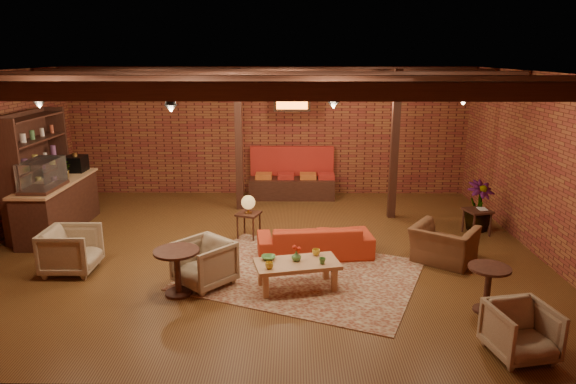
{
  "coord_description": "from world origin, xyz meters",
  "views": [
    {
      "loc": [
        0.63,
        -8.86,
        3.51
      ],
      "look_at": [
        0.54,
        0.2,
        1.05
      ],
      "focal_mm": 32.0,
      "sensor_mm": 36.0,
      "label": 1
    }
  ],
  "objects_px": {
    "coffee_table": "(296,265)",
    "side_table_lamp": "(248,206)",
    "armchair_b": "(204,261)",
    "side_table_book": "(478,211)",
    "round_table_left": "(177,265)",
    "armchair_right": "(444,238)",
    "armchair_far": "(521,329)",
    "sofa": "(315,240)",
    "armchair_a": "(71,248)",
    "plant_tall": "(484,157)",
    "round_table_right": "(488,282)"
  },
  "relations": [
    {
      "from": "coffee_table",
      "to": "side_table_lamp",
      "type": "height_order",
      "value": "side_table_lamp"
    },
    {
      "from": "armchair_b",
      "to": "side_table_book",
      "type": "height_order",
      "value": "armchair_b"
    },
    {
      "from": "round_table_left",
      "to": "armchair_right",
      "type": "relative_size",
      "value": 0.7
    },
    {
      "from": "side_table_lamp",
      "to": "armchair_b",
      "type": "distance_m",
      "value": 2.21
    },
    {
      "from": "round_table_left",
      "to": "side_table_book",
      "type": "distance_m",
      "value": 6.03
    },
    {
      "from": "side_table_book",
      "to": "armchair_far",
      "type": "xyz_separation_m",
      "value": [
        -0.96,
        -4.3,
        -0.12
      ]
    },
    {
      "from": "coffee_table",
      "to": "armchair_b",
      "type": "bearing_deg",
      "value": 175.48
    },
    {
      "from": "sofa",
      "to": "side_table_lamp",
      "type": "distance_m",
      "value": 1.6
    },
    {
      "from": "armchair_far",
      "to": "side_table_book",
      "type": "bearing_deg",
      "value": 65.9
    },
    {
      "from": "armchair_a",
      "to": "plant_tall",
      "type": "distance_m",
      "value": 7.81
    },
    {
      "from": "coffee_table",
      "to": "armchair_a",
      "type": "bearing_deg",
      "value": 170.91
    },
    {
      "from": "coffee_table",
      "to": "armchair_a",
      "type": "distance_m",
      "value": 3.75
    },
    {
      "from": "sofa",
      "to": "side_table_book",
      "type": "distance_m",
      "value": 3.49
    },
    {
      "from": "side_table_lamp",
      "to": "armchair_far",
      "type": "xyz_separation_m",
      "value": [
        3.57,
        -4.05,
        -0.3
      ]
    },
    {
      "from": "armchair_a",
      "to": "armchair_b",
      "type": "distance_m",
      "value": 2.32
    },
    {
      "from": "round_table_left",
      "to": "plant_tall",
      "type": "relative_size",
      "value": 0.23
    },
    {
      "from": "coffee_table",
      "to": "armchair_a",
      "type": "relative_size",
      "value": 1.66
    },
    {
      "from": "plant_tall",
      "to": "side_table_book",
      "type": "bearing_deg",
      "value": -112.22
    },
    {
      "from": "armchair_b",
      "to": "plant_tall",
      "type": "bearing_deg",
      "value": 69.08
    },
    {
      "from": "plant_tall",
      "to": "round_table_right",
      "type": "bearing_deg",
      "value": -107.08
    },
    {
      "from": "coffee_table",
      "to": "side_table_book",
      "type": "xyz_separation_m",
      "value": [
        3.62,
        2.5,
        0.09
      ]
    },
    {
      "from": "coffee_table",
      "to": "round_table_left",
      "type": "height_order",
      "value": "round_table_left"
    },
    {
      "from": "side_table_lamp",
      "to": "armchair_far",
      "type": "distance_m",
      "value": 5.41
    },
    {
      "from": "armchair_right",
      "to": "side_table_book",
      "type": "relative_size",
      "value": 1.77
    },
    {
      "from": "armchair_far",
      "to": "sofa",
      "type": "bearing_deg",
      "value": 115.16
    },
    {
      "from": "coffee_table",
      "to": "armchair_right",
      "type": "relative_size",
      "value": 1.38
    },
    {
      "from": "side_table_lamp",
      "to": "side_table_book",
      "type": "relative_size",
      "value": 1.52
    },
    {
      "from": "round_table_right",
      "to": "coffee_table",
      "type": "bearing_deg",
      "value": 165.28
    },
    {
      "from": "armchair_b",
      "to": "round_table_right",
      "type": "xyz_separation_m",
      "value": [
        4.09,
        -0.81,
        0.05
      ]
    },
    {
      "from": "plant_tall",
      "to": "coffee_table",
      "type": "bearing_deg",
      "value": -143.61
    },
    {
      "from": "round_table_right",
      "to": "plant_tall",
      "type": "bearing_deg",
      "value": 72.92
    },
    {
      "from": "armchair_a",
      "to": "armchair_right",
      "type": "bearing_deg",
      "value": -86.43
    },
    {
      "from": "armchair_a",
      "to": "round_table_left",
      "type": "bearing_deg",
      "value": -113.34
    },
    {
      "from": "armchair_b",
      "to": "plant_tall",
      "type": "xyz_separation_m",
      "value": [
        5.15,
        2.63,
        1.14
      ]
    },
    {
      "from": "side_table_lamp",
      "to": "armchair_b",
      "type": "bearing_deg",
      "value": -103.61
    },
    {
      "from": "round_table_right",
      "to": "armchair_a",
      "type": "bearing_deg",
      "value": 168.53
    },
    {
      "from": "armchair_far",
      "to": "round_table_left",
      "type": "bearing_deg",
      "value": 148.76
    },
    {
      "from": "round_table_left",
      "to": "armchair_right",
      "type": "xyz_separation_m",
      "value": [
        4.32,
        1.27,
        -0.04
      ]
    },
    {
      "from": "armchair_b",
      "to": "armchair_a",
      "type": "bearing_deg",
      "value": -149.87
    },
    {
      "from": "side_table_book",
      "to": "round_table_right",
      "type": "relative_size",
      "value": 0.84
    },
    {
      "from": "side_table_book",
      "to": "plant_tall",
      "type": "bearing_deg",
      "value": 67.78
    },
    {
      "from": "armchair_right",
      "to": "round_table_right",
      "type": "relative_size",
      "value": 1.49
    },
    {
      "from": "side_table_book",
      "to": "plant_tall",
      "type": "height_order",
      "value": "plant_tall"
    },
    {
      "from": "side_table_book",
      "to": "plant_tall",
      "type": "distance_m",
      "value": 1.09
    },
    {
      "from": "coffee_table",
      "to": "round_table_right",
      "type": "height_order",
      "value": "coffee_table"
    },
    {
      "from": "armchair_b",
      "to": "coffee_table",
      "type": "bearing_deg",
      "value": 37.52
    },
    {
      "from": "sofa",
      "to": "side_table_book",
      "type": "height_order",
      "value": "sofa"
    },
    {
      "from": "armchair_right",
      "to": "armchair_b",
      "type": "bearing_deg",
      "value": 48.74
    },
    {
      "from": "sofa",
      "to": "side_table_lamp",
      "type": "relative_size",
      "value": 2.34
    },
    {
      "from": "armchair_b",
      "to": "side_table_book",
      "type": "xyz_separation_m",
      "value": [
        5.05,
        2.38,
        0.08
      ]
    }
  ]
}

